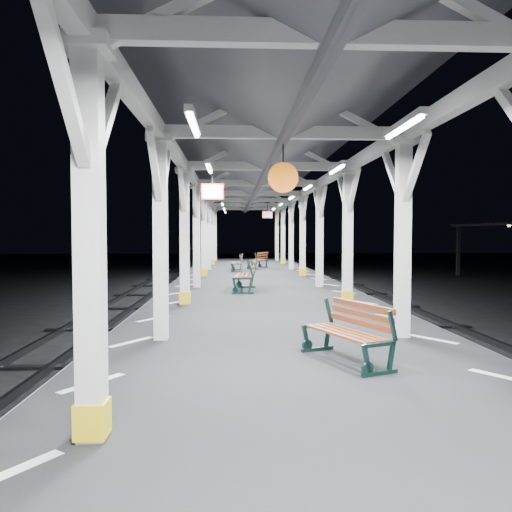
{
  "coord_description": "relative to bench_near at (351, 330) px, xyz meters",
  "views": [
    {
      "loc": [
        -0.82,
        -10.17,
        2.73
      ],
      "look_at": [
        -0.27,
        1.81,
        2.2
      ],
      "focal_mm": 35.0,
      "sensor_mm": 36.0,
      "label": 1
    }
  ],
  "objects": [
    {
      "name": "ground",
      "position": [
        -0.77,
        3.54,
        -1.42
      ],
      "size": [
        120.0,
        120.0,
        0.0
      ],
      "primitive_type": "plane",
      "color": "black",
      "rests_on": "ground"
    },
    {
      "name": "platform",
      "position": [
        -0.77,
        3.54,
        -0.92
      ],
      "size": [
        6.0,
        50.0,
        1.0
      ],
      "primitive_type": "cube",
      "color": "black",
      "rests_on": "ground"
    },
    {
      "name": "hazard_stripes_left",
      "position": [
        -3.22,
        3.54,
        -0.42
      ],
      "size": [
        1.0,
        48.0,
        0.01
      ],
      "primitive_type": "cube",
      "color": "silver",
      "rests_on": "platform"
    },
    {
      "name": "hazard_stripes_right",
      "position": [
        1.68,
        3.54,
        -0.42
      ],
      "size": [
        1.0,
        48.0,
        0.01
      ],
      "primitive_type": "cube",
      "color": "silver",
      "rests_on": "platform"
    },
    {
      "name": "track_left",
      "position": [
        -5.77,
        3.54,
        -1.34
      ],
      "size": [
        2.2,
        60.0,
        0.16
      ],
      "color": "#2D2D33",
      "rests_on": "ground"
    },
    {
      "name": "track_right",
      "position": [
        4.23,
        3.54,
        -1.34
      ],
      "size": [
        2.2,
        60.0,
        0.16
      ],
      "color": "#2D2D33",
      "rests_on": "ground"
    },
    {
      "name": "canopy",
      "position": [
        -0.77,
        3.52,
        3.13
      ],
      "size": [
        5.4,
        49.0,
        4.65
      ],
      "color": "silver",
      "rests_on": "platform"
    },
    {
      "name": "bench_near",
      "position": [
        0.0,
        0.0,
        0.0
      ],
      "size": [
        1.05,
        1.56,
        0.79
      ],
      "rotation": [
        0.0,
        0.0,
        0.39
      ],
      "color": "#122E2B",
      "rests_on": "platform"
    },
    {
      "name": "bench_mid",
      "position": [
        -1.16,
        8.44,
        0.08
      ],
      "size": [
        0.78,
        1.78,
        0.94
      ],
      "rotation": [
        0.0,
        0.0,
        -0.07
      ],
      "color": "#122E2B",
      "rests_on": "platform"
    },
    {
      "name": "bench_far",
      "position": [
        -1.35,
        16.52,
        -0.0
      ],
      "size": [
        0.59,
        1.48,
        0.79
      ],
      "rotation": [
        0.0,
        0.0,
        -0.02
      ],
      "color": "#122E2B",
      "rests_on": "platform"
    },
    {
      "name": "bench_extra",
      "position": [
        -0.28,
        18.36,
        0.02
      ],
      "size": [
        1.15,
        1.63,
        0.84
      ],
      "rotation": [
        0.0,
        0.0,
        -0.43
      ],
      "color": "#122E2B",
      "rests_on": "platform"
    }
  ]
}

